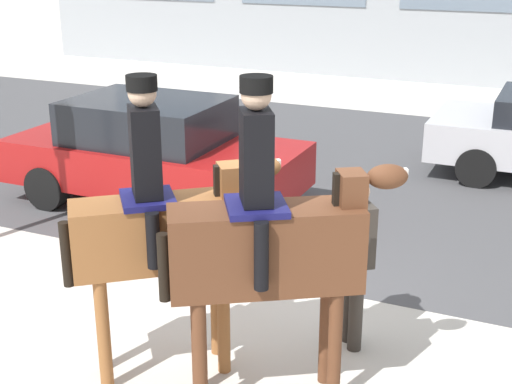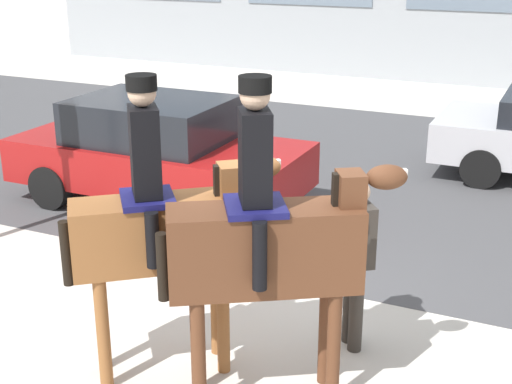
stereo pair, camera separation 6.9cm
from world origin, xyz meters
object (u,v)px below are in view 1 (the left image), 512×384
(mounted_horse_lead, at_px, (161,226))
(pedestrian_bystander, at_px, (354,252))
(mounted_horse_companion, at_px, (270,241))
(street_car_near_lane, at_px, (154,151))

(mounted_horse_lead, distance_m, pedestrian_bystander, 1.74)
(mounted_horse_lead, bearing_deg, pedestrian_bystander, -1.32)
(mounted_horse_companion, xyz_separation_m, street_car_near_lane, (-3.27, 3.57, -0.62))
(mounted_horse_lead, xyz_separation_m, pedestrian_bystander, (1.34, 1.02, -0.41))
(mounted_horse_lead, xyz_separation_m, street_car_near_lane, (-2.31, 3.56, -0.59))
(mounted_horse_companion, bearing_deg, pedestrian_bystander, 37.94)
(mounted_horse_companion, distance_m, pedestrian_bystander, 1.18)
(mounted_horse_lead, height_order, mounted_horse_companion, mounted_horse_companion)
(mounted_horse_lead, height_order, street_car_near_lane, mounted_horse_lead)
(mounted_horse_companion, relative_size, pedestrian_bystander, 1.65)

